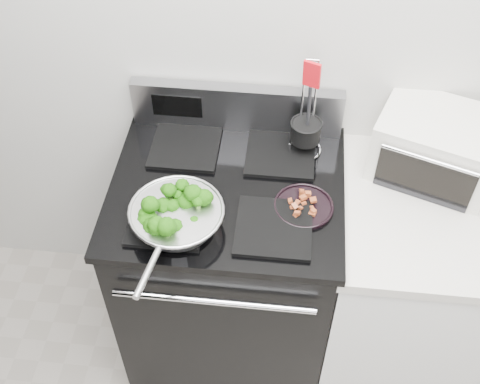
# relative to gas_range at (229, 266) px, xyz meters

# --- Properties ---
(back_wall) EXTENTS (4.00, 0.02, 2.70)m
(back_wall) POSITION_rel_gas_range_xyz_m (0.30, 0.34, 0.86)
(back_wall) COLOR #BBB9B1
(back_wall) RESTS_ON ground
(gas_range) EXTENTS (0.79, 0.69, 1.13)m
(gas_range) POSITION_rel_gas_range_xyz_m (0.00, 0.00, 0.00)
(gas_range) COLOR black
(gas_range) RESTS_ON floor
(counter) EXTENTS (0.62, 0.68, 0.92)m
(counter) POSITION_rel_gas_range_xyz_m (0.68, -0.00, -0.03)
(counter) COLOR white
(counter) RESTS_ON floor
(skillet) EXTENTS (0.30, 0.47, 0.06)m
(skillet) POSITION_rel_gas_range_xyz_m (-0.13, -0.19, 0.51)
(skillet) COLOR silver
(skillet) RESTS_ON gas_range
(broccoli_pile) EXTENTS (0.24, 0.24, 0.08)m
(broccoli_pile) POSITION_rel_gas_range_xyz_m (-0.13, -0.19, 0.53)
(broccoli_pile) COLOR #0C3304
(broccoli_pile) RESTS_ON skillet
(bacon_plate) EXTENTS (0.20, 0.20, 0.04)m
(bacon_plate) POSITION_rel_gas_range_xyz_m (0.26, -0.07, 0.48)
(bacon_plate) COLOR black
(bacon_plate) RESTS_ON gas_range
(utensil_holder) EXTENTS (0.13, 0.13, 0.39)m
(utensil_holder) POSITION_rel_gas_range_xyz_m (0.25, 0.20, 0.53)
(utensil_holder) COLOR silver
(utensil_holder) RESTS_ON gas_range
(toaster_oven) EXTENTS (0.47, 0.41, 0.23)m
(toaster_oven) POSITION_rel_gas_range_xyz_m (0.70, 0.18, 0.55)
(toaster_oven) COLOR silver
(toaster_oven) RESTS_ON counter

